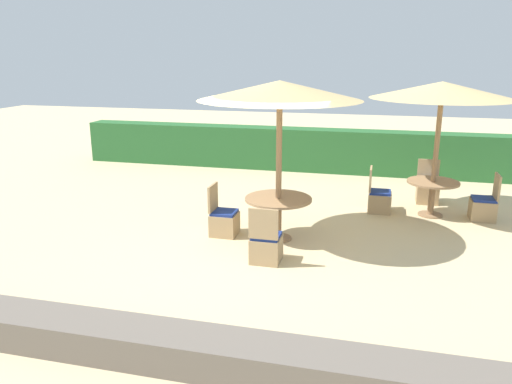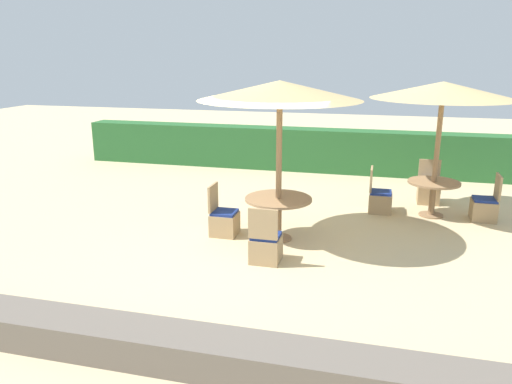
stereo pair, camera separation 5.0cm
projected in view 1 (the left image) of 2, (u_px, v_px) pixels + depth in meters
The scene contains 12 objects.
ground_plane at pixel (247, 254), 8.18m from camera, with size 40.00×40.00×0.00m, color #D1BA8C.
hedge_row at pixel (305, 150), 13.93m from camera, with size 13.00×0.70×1.17m, color #28602D.
stone_border at pixel (172, 348), 5.25m from camera, with size 10.00×0.56×0.38m, color #6B6056.
parasol_center at pixel (280, 91), 8.17m from camera, with size 2.74×2.74×2.76m.
round_table_center at pixel (278, 206), 8.70m from camera, with size 1.17×1.17×0.76m.
patio_chair_center_west at pixel (224, 221), 9.00m from camera, with size 0.46×0.46×0.93m.
patio_chair_center_south at pixel (266, 246), 7.83m from camera, with size 0.46×0.46×0.93m.
parasol_back_right at pixel (442, 91), 9.47m from camera, with size 2.73×2.73×2.67m.
round_table_back_right at pixel (432, 189), 9.99m from camera, with size 1.02×1.02×0.72m.
patio_chair_back_right_north at pixel (427, 191), 10.96m from camera, with size 0.46×0.46×0.93m.
patio_chair_back_right_west at pixel (379, 200), 10.31m from camera, with size 0.46×0.46×0.93m.
patio_chair_back_right_east at pixel (484, 207), 9.81m from camera, with size 0.46×0.46×0.93m.
Camera 1 is at (1.98, -7.34, 3.19)m, focal length 35.00 mm.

